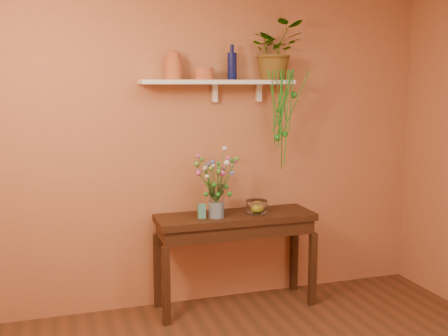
{
  "coord_description": "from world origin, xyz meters",
  "views": [
    {
      "loc": [
        -1.28,
        -2.43,
        1.9
      ],
      "look_at": [
        0.0,
        1.55,
        1.25
      ],
      "focal_mm": 43.17,
      "sensor_mm": 36.0,
      "label": 1
    }
  ],
  "objects_px": {
    "terracotta_jug": "(173,66)",
    "glass_vase": "(216,204)",
    "spider_plant": "(275,51)",
    "bouquet": "(216,171)",
    "sideboard": "(235,228)",
    "glass_bowl": "(257,207)",
    "blue_bottle": "(232,66)"
  },
  "relations": [
    {
      "from": "glass_vase",
      "to": "spider_plant",
      "type": "bearing_deg",
      "value": 17.52
    },
    {
      "from": "spider_plant",
      "to": "bouquet",
      "type": "height_order",
      "value": "spider_plant"
    },
    {
      "from": "spider_plant",
      "to": "bouquet",
      "type": "xyz_separation_m",
      "value": [
        -0.58,
        -0.19,
        -0.98
      ]
    },
    {
      "from": "terracotta_jug",
      "to": "spider_plant",
      "type": "relative_size",
      "value": 0.48
    },
    {
      "from": "glass_vase",
      "to": "glass_bowl",
      "type": "bearing_deg",
      "value": 5.83
    },
    {
      "from": "blue_bottle",
      "to": "spider_plant",
      "type": "bearing_deg",
      "value": -0.79
    },
    {
      "from": "spider_plant",
      "to": "glass_vase",
      "type": "relative_size",
      "value": 1.8
    },
    {
      "from": "sideboard",
      "to": "glass_vase",
      "type": "xyz_separation_m",
      "value": [
        -0.19,
        -0.06,
        0.24
      ]
    },
    {
      "from": "blue_bottle",
      "to": "glass_vase",
      "type": "bearing_deg",
      "value": -136.14
    },
    {
      "from": "sideboard",
      "to": "bouquet",
      "type": "xyz_separation_m",
      "value": [
        -0.19,
        -0.06,
        0.51
      ]
    },
    {
      "from": "sideboard",
      "to": "spider_plant",
      "type": "distance_m",
      "value": 1.55
    },
    {
      "from": "terracotta_jug",
      "to": "glass_vase",
      "type": "height_order",
      "value": "terracotta_jug"
    },
    {
      "from": "spider_plant",
      "to": "glass_bowl",
      "type": "height_order",
      "value": "spider_plant"
    },
    {
      "from": "terracotta_jug",
      "to": "bouquet",
      "type": "xyz_separation_m",
      "value": [
        0.3,
        -0.19,
        -0.85
      ]
    },
    {
      "from": "bouquet",
      "to": "glass_bowl",
      "type": "xyz_separation_m",
      "value": [
        0.37,
        0.04,
        -0.34
      ]
    },
    {
      "from": "glass_bowl",
      "to": "bouquet",
      "type": "bearing_deg",
      "value": -173.85
    },
    {
      "from": "sideboard",
      "to": "spider_plant",
      "type": "relative_size",
      "value": 2.71
    },
    {
      "from": "bouquet",
      "to": "glass_bowl",
      "type": "relative_size",
      "value": 2.46
    },
    {
      "from": "sideboard",
      "to": "spider_plant",
      "type": "xyz_separation_m",
      "value": [
        0.4,
        0.13,
        1.49
      ]
    },
    {
      "from": "blue_bottle",
      "to": "bouquet",
      "type": "distance_m",
      "value": 0.9
    },
    {
      "from": "bouquet",
      "to": "glass_vase",
      "type": "bearing_deg",
      "value": 69.34
    },
    {
      "from": "sideboard",
      "to": "terracotta_jug",
      "type": "bearing_deg",
      "value": 164.5
    },
    {
      "from": "blue_bottle",
      "to": "glass_vase",
      "type": "distance_m",
      "value": 1.16
    },
    {
      "from": "blue_bottle",
      "to": "spider_plant",
      "type": "relative_size",
      "value": 0.59
    },
    {
      "from": "blue_bottle",
      "to": "spider_plant",
      "type": "xyz_separation_m",
      "value": [
        0.39,
        -0.01,
        0.13
      ]
    },
    {
      "from": "terracotta_jug",
      "to": "spider_plant",
      "type": "height_order",
      "value": "spider_plant"
    },
    {
      "from": "bouquet",
      "to": "spider_plant",
      "type": "bearing_deg",
      "value": 17.69
    },
    {
      "from": "terracotta_jug",
      "to": "bouquet",
      "type": "distance_m",
      "value": 0.92
    },
    {
      "from": "bouquet",
      "to": "glass_bowl",
      "type": "height_order",
      "value": "bouquet"
    },
    {
      "from": "sideboard",
      "to": "glass_vase",
      "type": "distance_m",
      "value": 0.31
    },
    {
      "from": "sideboard",
      "to": "glass_bowl",
      "type": "xyz_separation_m",
      "value": [
        0.18,
        -0.02,
        0.17
      ]
    },
    {
      "from": "blue_bottle",
      "to": "glass_vase",
      "type": "height_order",
      "value": "blue_bottle"
    }
  ]
}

